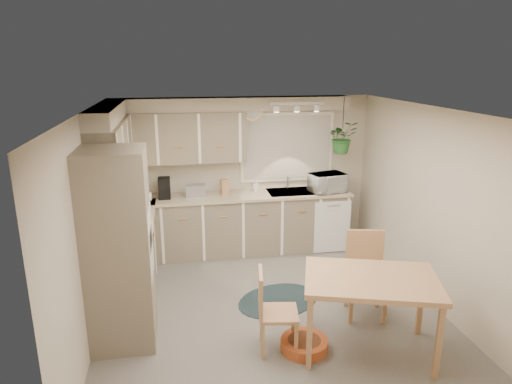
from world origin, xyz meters
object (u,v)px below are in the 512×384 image
chair_left (279,311)px  chair_back (367,277)px  dining_table (369,314)px  microwave (327,181)px  braided_rug (278,300)px  pet_bed (304,344)px

chair_left → chair_back: size_ratio=0.88×
dining_table → chair_left: 0.92m
chair_back → microwave: (0.19, 2.05, 0.62)m
chair_back → microwave: bearing=-82.6°
braided_rug → microwave: (1.13, 1.54, 1.11)m
chair_back → pet_bed: bearing=43.6°
braided_rug → pet_bed: (0.04, -1.04, 0.05)m
microwave → pet_bed: bearing=-126.5°
chair_left → braided_rug: (0.22, 0.97, -0.43)m
chair_back → pet_bed: size_ratio=2.00×
dining_table → chair_back: 0.71m
dining_table → chair_back: chair_back is taller
braided_rug → pet_bed: bearing=-87.7°
dining_table → microwave: 2.83m
dining_table → chair_back: size_ratio=1.32×
dining_table → chair_left: bearing=168.2°
chair_left → braided_rug: bearing=176.4°
dining_table → pet_bed: 0.74m
dining_table → braided_rug: (-0.68, 1.16, -0.41)m
dining_table → pet_bed: (-0.64, 0.12, -0.36)m
pet_bed → dining_table: bearing=-10.6°
pet_bed → microwave: 3.00m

